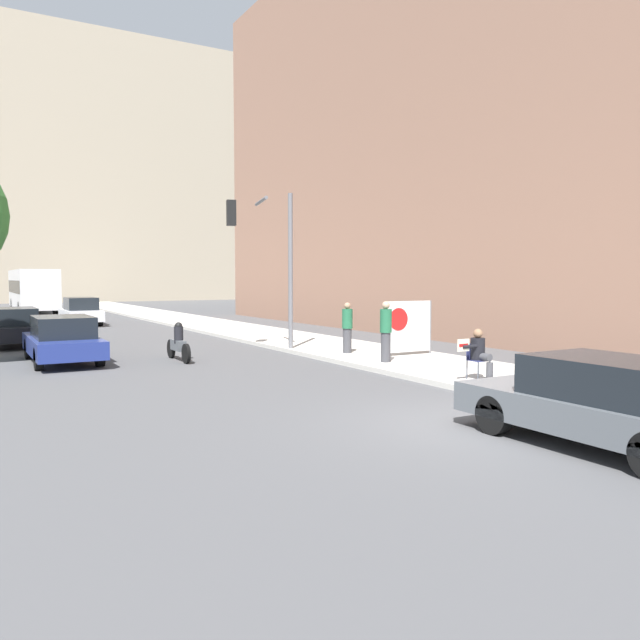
# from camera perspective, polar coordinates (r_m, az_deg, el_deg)

# --- Properties ---
(ground_plane) EXTENTS (160.00, 160.00, 0.00)m
(ground_plane) POSITION_cam_1_polar(r_m,az_deg,el_deg) (11.21, 14.01, -9.38)
(ground_plane) COLOR #4F4F51
(sidewalk_curb) EXTENTS (3.85, 90.00, 0.14)m
(sidewalk_curb) POSITION_cam_1_polar(r_m,az_deg,el_deg) (25.70, -3.17, -1.71)
(sidewalk_curb) COLOR beige
(sidewalk_curb) RESTS_ON ground_plane
(building_backdrop_far) EXTENTS (52.00, 12.00, 29.46)m
(building_backdrop_far) POSITION_cam_1_polar(r_m,az_deg,el_deg) (78.04, -26.10, 12.41)
(building_backdrop_far) COLOR tan
(building_backdrop_far) RESTS_ON ground_plane
(building_backdrop_right) EXTENTS (10.00, 32.00, 19.99)m
(building_backdrop_right) POSITION_cam_1_polar(r_m,az_deg,el_deg) (33.97, 11.25, 16.41)
(building_backdrop_right) COLOR #936B56
(building_backdrop_right) RESTS_ON ground_plane
(seated_protester) EXTENTS (0.91, 0.77, 1.21)m
(seated_protester) POSITION_cam_1_polar(r_m,az_deg,el_deg) (15.24, 14.39, -2.91)
(seated_protester) COLOR #474C56
(seated_protester) RESTS_ON sidewalk_curb
(jogger_on_sidewalk) EXTENTS (0.34, 0.34, 1.75)m
(jogger_on_sidewalk) POSITION_cam_1_polar(r_m,az_deg,el_deg) (18.01, 6.04, -1.01)
(jogger_on_sidewalk) COLOR #424247
(jogger_on_sidewalk) RESTS_ON sidewalk_curb
(pedestrian_behind) EXTENTS (0.34, 0.34, 1.63)m
(pedestrian_behind) POSITION_cam_1_polar(r_m,az_deg,el_deg) (20.11, 2.51, -0.68)
(pedestrian_behind) COLOR #424247
(pedestrian_behind) RESTS_ON sidewalk_curb
(protest_banner) EXTENTS (1.84, 0.06, 1.70)m
(protest_banner) POSITION_cam_1_polar(r_m,az_deg,el_deg) (19.72, 8.03, -0.59)
(protest_banner) COLOR slate
(protest_banner) RESTS_ON sidewalk_curb
(traffic_light_pole) EXTENTS (2.21, 1.97, 5.30)m
(traffic_light_pole) POSITION_cam_1_polar(r_m,az_deg,el_deg) (21.31, -4.78, 6.85)
(traffic_light_pole) COLOR slate
(traffic_light_pole) RESTS_ON sidewalk_curb
(parked_car_curbside) EXTENTS (1.87, 4.40, 1.36)m
(parked_car_curbside) POSITION_cam_1_polar(r_m,az_deg,el_deg) (10.31, 24.60, -6.87)
(parked_car_curbside) COLOR #565B60
(parked_car_curbside) RESTS_ON ground_plane
(car_on_road_nearest) EXTENTS (1.84, 4.65, 1.41)m
(car_on_road_nearest) POSITION_cam_1_polar(r_m,az_deg,el_deg) (20.32, -22.47, -1.65)
(car_on_road_nearest) COLOR navy
(car_on_road_nearest) RESTS_ON ground_plane
(car_on_road_midblock) EXTENTS (1.83, 4.60, 1.44)m
(car_on_road_midblock) POSITION_cam_1_polar(r_m,az_deg,el_deg) (26.34, -26.27, -0.55)
(car_on_road_midblock) COLOR black
(car_on_road_midblock) RESTS_ON ground_plane
(car_on_road_distant) EXTENTS (1.76, 4.15, 1.52)m
(car_on_road_distant) POSITION_cam_1_polar(r_m,az_deg,el_deg) (36.32, -21.03, 0.73)
(car_on_road_distant) COLOR silver
(car_on_road_distant) RESTS_ON ground_plane
(city_bus_on_road) EXTENTS (2.49, 11.03, 3.17)m
(city_bus_on_road) POSITION_cam_1_polar(r_m,az_deg,el_deg) (49.88, -24.78, 2.63)
(city_bus_on_road) COLOR silver
(city_bus_on_road) RESTS_ON ground_plane
(motorcycle_on_road) EXTENTS (0.28, 2.14, 1.20)m
(motorcycle_on_road) POSITION_cam_1_polar(r_m,az_deg,el_deg) (19.74, -12.82, -2.15)
(motorcycle_on_road) COLOR #565B60
(motorcycle_on_road) RESTS_ON ground_plane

